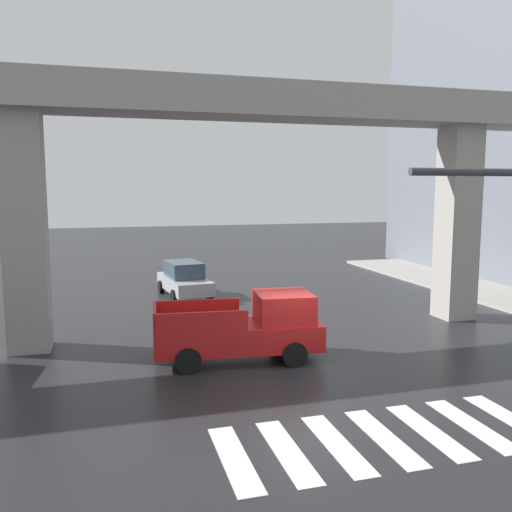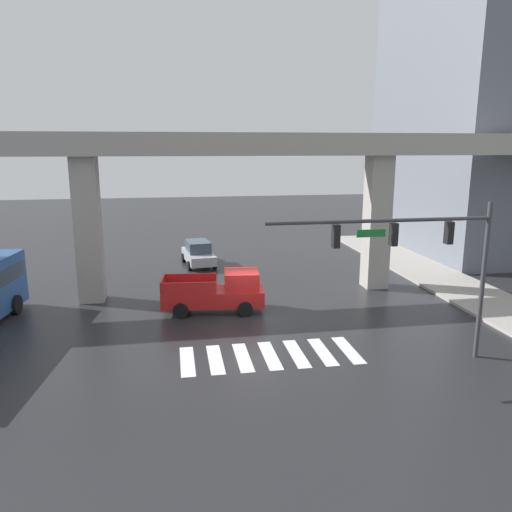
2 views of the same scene
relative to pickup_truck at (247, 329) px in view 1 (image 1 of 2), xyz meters
The scene contains 5 objects.
ground_plane 2.10m from the pickup_truck, 36.62° to the right, with size 120.00×120.00×0.00m, color #232326.
crosswalk_stripes 6.13m from the pickup_truck, 75.80° to the right, with size 7.15×2.80×0.01m.
elevated_overpass 7.47m from the pickup_truck, 63.50° to the left, with size 56.19×2.22×8.94m.
pickup_truck is the anchor object (origin of this frame).
sedan_silver 10.27m from the pickup_truck, 92.63° to the left, with size 2.37×4.49×1.72m.
Camera 1 is at (-5.60, -14.47, 5.33)m, focal length 37.51 mm.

